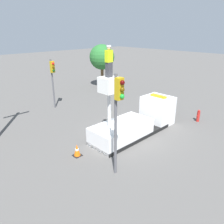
{
  "coord_description": "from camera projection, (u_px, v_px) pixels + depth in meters",
  "views": [
    {
      "loc": [
        -10.51,
        -9.02,
        7.01
      ],
      "look_at": [
        -2.92,
        -1.14,
        2.84
      ],
      "focal_mm": 35.0,
      "sensor_mm": 36.0,
      "label": 1
    }
  ],
  "objects": [
    {
      "name": "traffic_cone_rear",
      "position": [
        77.0,
        150.0,
        12.79
      ],
      "size": [
        0.48,
        0.48,
        0.74
      ],
      "color": "black",
      "rests_on": "ground"
    },
    {
      "name": "fire_hydrant",
      "position": [
        198.0,
        116.0,
        17.53
      ],
      "size": [
        0.47,
        0.23,
        1.0
      ],
      "color": "#B2231E",
      "rests_on": "ground"
    },
    {
      "name": "traffic_light_pole",
      "position": [
        118.0,
        107.0,
        9.99
      ],
      "size": [
        0.34,
        0.57,
        5.19
      ],
      "color": "#515156",
      "rests_on": "ground"
    },
    {
      "name": "traffic_light_across",
      "position": [
        53.0,
        74.0,
        19.58
      ],
      "size": [
        0.34,
        0.57,
        4.52
      ],
      "color": "#515156",
      "rests_on": "ground"
    },
    {
      "name": "worker",
      "position": [
        109.0,
        61.0,
        12.15
      ],
      "size": [
        0.4,
        0.26,
        1.75
      ],
      "color": "#38383D",
      "rests_on": "bucket_truck"
    },
    {
      "name": "ground_plane",
      "position": [
        131.0,
        135.0,
        15.38
      ],
      "size": [
        120.0,
        120.0,
        0.0
      ],
      "primitive_type": "plane",
      "color": "#565451"
    },
    {
      "name": "bucket_truck",
      "position": [
        137.0,
        122.0,
        15.49
      ],
      "size": [
        7.16,
        2.17,
        4.44
      ],
      "color": "black",
      "rests_on": "ground"
    },
    {
      "name": "tree_left_bg",
      "position": [
        102.0,
        57.0,
        26.89
      ],
      "size": [
        3.07,
        3.07,
        5.31
      ],
      "color": "brown",
      "rests_on": "ground"
    }
  ]
}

